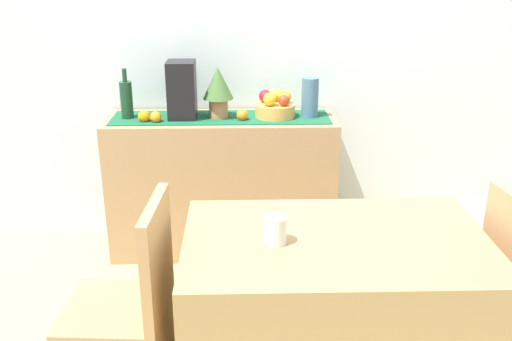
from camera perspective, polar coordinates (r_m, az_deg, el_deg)
The scene contains 19 objects.
ground_plane at distance 2.93m, azimuth 1.22°, elevation -16.30°, with size 6.40×6.40×0.02m, color tan.
room_wall_rear at distance 3.54m, azimuth 0.46°, elevation 14.22°, with size 6.40×0.06×2.70m, color silver.
sideboard_console at distance 3.51m, azimuth -3.38°, elevation -1.46°, with size 1.36×0.42×0.85m, color tan.
table_runner at distance 3.38m, azimuth -3.54°, elevation 5.30°, with size 1.27×0.32×0.01m, color #165534.
fruit_bowl at distance 3.37m, azimuth 1.91°, elevation 6.02°, with size 0.23×0.23×0.08m, color gold.
apple_center at distance 3.31m, azimuth 2.79°, elevation 7.00°, with size 0.07×0.07×0.07m, color #B3381D.
apple_rear at distance 3.42m, azimuth 1.98°, elevation 7.54°, with size 0.07×0.07×0.07m, color gold.
apple_front at distance 3.31m, azimuth 1.37°, elevation 7.11°, with size 0.08×0.08×0.08m, color gold.
apple_right at distance 3.39m, azimuth 0.93°, elevation 7.43°, with size 0.08×0.08×0.08m, color red.
apple_left at distance 3.37m, azimuth 2.90°, elevation 7.36°, with size 0.08×0.08×0.08m, color gold.
wine_bottle at distance 3.41m, azimuth -12.80°, elevation 6.93°, with size 0.07×0.07×0.29m.
coffee_maker at distance 3.35m, azimuth -7.41°, elevation 7.94°, with size 0.16×0.18×0.33m, color black.
ceramic_vase at distance 3.37m, azimuth 5.40°, elevation 7.23°, with size 0.10×0.10×0.24m, color #456D89.
potted_plant at distance 3.33m, azimuth -3.81°, elevation 8.22°, with size 0.18×0.18×0.30m.
orange_loose_far at distance 3.31m, azimuth -1.38°, elevation 5.56°, with size 0.07×0.07×0.07m, color orange.
orange_loose_near_bowl at distance 3.34m, azimuth -11.12°, elevation 5.32°, with size 0.07×0.07×0.07m, color orange.
orange_loose_mid at distance 3.32m, azimuth -9.96°, elevation 5.26°, with size 0.06×0.06×0.06m, color orange.
dining_table at distance 2.40m, azimuth 7.59°, elevation -14.57°, with size 1.17×0.74×0.74m, color tan.
coffee_cup at distance 2.13m, azimuth 1.98°, elevation -5.96°, with size 0.09×0.09×0.11m, color silver.
Camera 1 is at (-0.12, -2.33, 1.75)m, focal length 40.11 mm.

